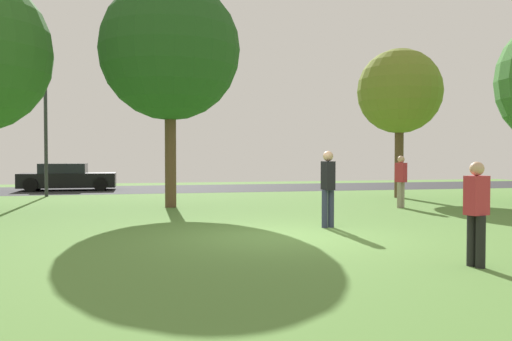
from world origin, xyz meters
The scene contains 9 objects.
ground_plane centered at (0.00, 0.00, 0.00)m, with size 44.00×44.00×0.00m, color #547F38.
road_strip centered at (0.00, 16.00, 0.00)m, with size 44.00×6.40×0.01m, color #28282B.
oak_tree_right centered at (7.22, 8.53, 4.15)m, with size 3.30×3.30×5.83m.
maple_tree_far centered at (-1.79, 6.66, 5.00)m, with size 4.46×4.46×7.24m.
person_catcher centered at (2.05, -3.48, 0.85)m, with size 0.37×0.29×1.57m.
person_bystander centered at (1.42, 1.03, 0.98)m, with size 0.30×0.34×1.76m.
person_walking centered at (5.31, 4.83, 0.91)m, with size 0.34×0.38×1.65m.
parked_car_black centered at (-6.07, 16.03, 0.60)m, with size 4.36×2.03×1.28m.
street_lamp_post centered at (-6.41, 12.20, 2.25)m, with size 0.14×0.14×4.50m, color #2D2D33.
Camera 1 is at (-2.86, -10.30, 1.65)m, focal length 36.79 mm.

